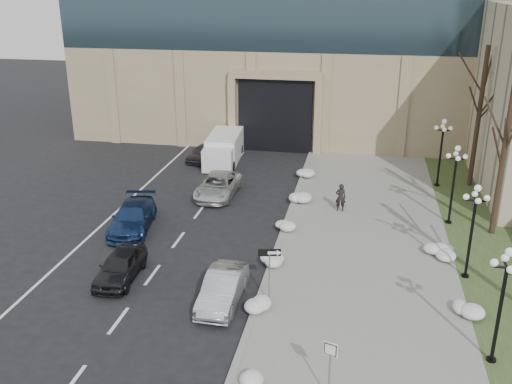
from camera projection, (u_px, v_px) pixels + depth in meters
sidewalk at (363, 255)px, 29.44m from camera, size 9.00×40.00×0.12m
curb at (277, 247)px, 30.23m from camera, size 0.30×40.00×0.14m
grass_strip at (496, 266)px, 28.30m from camera, size 4.00×40.00×0.10m
car_a at (120, 266)px, 26.96m from camera, size 1.86×4.16×1.39m
car_b at (223, 288)px, 24.97m from camera, size 1.53×4.31×1.42m
car_c at (133, 217)px, 32.30m from camera, size 2.90×5.40×1.49m
car_d at (218, 186)px, 37.35m from camera, size 2.45×5.11×1.40m
car_e at (203, 153)px, 44.65m from camera, size 2.26×3.98×1.28m
pedestrian at (341, 197)px, 34.54m from camera, size 0.66×0.46×1.75m
box_truck at (224, 149)px, 44.26m from camera, size 2.77×6.70×2.08m
one_way_sign at (273, 259)px, 24.21m from camera, size 1.03×0.34×2.73m
keep_sign at (330, 359)px, 18.76m from camera, size 0.48×0.21×2.32m
snow_clump_c at (257, 310)px, 24.08m from camera, size 1.10×1.60×0.36m
snow_clump_d at (275, 262)px, 28.20m from camera, size 1.10×1.60×0.36m
snow_clump_e at (286, 226)px, 32.24m from camera, size 1.10×1.60×0.36m
snow_clump_f at (299, 200)px, 36.04m from camera, size 1.10×1.60×0.36m
snow_clump_g at (305, 175)px, 40.59m from camera, size 1.10×1.60×0.36m
snow_clump_i at (462, 309)px, 24.15m from camera, size 1.10×1.60×0.36m
snow_clump_j at (440, 251)px, 29.28m from camera, size 1.10×1.60×0.36m
lamppost_a at (503, 291)px, 20.18m from camera, size 1.18×1.18×4.76m
lamppost_b at (473, 219)px, 26.16m from camera, size 1.18×1.18×4.76m
lamppost_c at (455, 174)px, 32.13m from camera, size 1.18×1.18×4.76m
lamppost_d at (442, 144)px, 38.11m from camera, size 1.18×1.18×4.76m
tree_mid at (506, 139)px, 29.97m from camera, size 3.20×3.20×8.50m
tree_far at (481, 98)px, 37.10m from camera, size 3.20×3.20×9.50m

